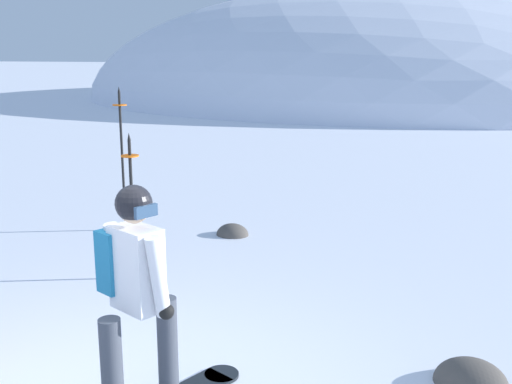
{
  "coord_description": "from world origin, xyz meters",
  "views": [
    {
      "loc": [
        2.39,
        -2.96,
        2.56
      ],
      "look_at": [
        0.14,
        3.42,
        1.0
      ],
      "focal_mm": 42.47,
      "sensor_mm": 36.0,
      "label": 1
    }
  ],
  "objects": [
    {
      "name": "ridge_peak_main",
      "position": [
        -2.29,
        34.36,
        0.0
      ],
      "size": [
        35.9,
        32.31,
        12.93
      ],
      "color": "white",
      "rests_on": "ground"
    },
    {
      "name": "snowboarder_main",
      "position": [
        0.31,
        0.44,
        0.92
      ],
      "size": [
        0.89,
        1.71,
        1.71
      ],
      "color": "black",
      "rests_on": "ground"
    },
    {
      "name": "piste_marker_near",
      "position": [
        -1.15,
        2.84,
        0.98
      ],
      "size": [
        0.2,
        0.2,
        1.7
      ],
      "color": "black",
      "rests_on": "ground"
    },
    {
      "name": "piste_marker_far",
      "position": [
        -2.3,
        4.52,
        1.19
      ],
      "size": [
        0.2,
        0.2,
        2.1
      ],
      "color": "black",
      "rests_on": "ground"
    },
    {
      "name": "rock_dark",
      "position": [
        2.55,
        1.69,
        0.0
      ],
      "size": [
        0.58,
        0.49,
        0.4
      ],
      "color": "#4C4742",
      "rests_on": "ground"
    },
    {
      "name": "rock_mid",
      "position": [
        -0.71,
        4.8,
        0.0
      ],
      "size": [
        0.47,
        0.4,
        0.33
      ],
      "color": "#4C4742",
      "rests_on": "ground"
    }
  ]
}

